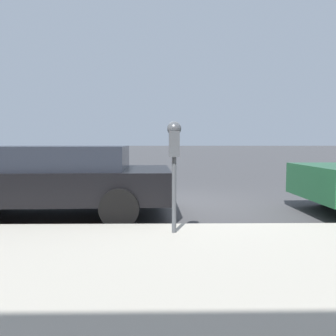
{
  "coord_description": "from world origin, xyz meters",
  "views": [
    {
      "loc": [
        -7.06,
        0.35,
        1.38
      ],
      "look_at": [
        -2.57,
        0.29,
        1.02
      ],
      "focal_mm": 35.0,
      "sensor_mm": 36.0,
      "label": 1
    }
  ],
  "objects": [
    {
      "name": "ground_plane",
      "position": [
        0.0,
        0.0,
        0.0
      ],
      "size": [
        220.0,
        220.0,
        0.0
      ],
      "primitive_type": "plane",
      "color": "#424244"
    },
    {
      "name": "parking_meter",
      "position": [
        -2.68,
        0.21,
        1.3
      ],
      "size": [
        0.21,
        0.19,
        1.5
      ],
      "color": "#4C5156",
      "rests_on": "sidewalk"
    },
    {
      "name": "car_black",
      "position": [
        -1.0,
        2.43,
        0.71
      ],
      "size": [
        2.21,
        4.54,
        1.3
      ],
      "rotation": [
        0.0,
        0.0,
        0.04
      ],
      "color": "black",
      "rests_on": "ground_plane"
    }
  ]
}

